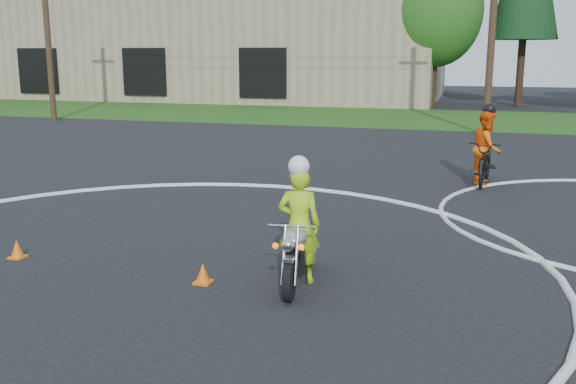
# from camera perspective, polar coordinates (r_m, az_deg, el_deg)

# --- Properties ---
(ground) EXTENTS (120.00, 120.00, 0.00)m
(ground) POSITION_cam_1_polar(r_m,az_deg,el_deg) (7.94, -21.47, -12.58)
(ground) COLOR black
(ground) RESTS_ON ground
(grass_strip) EXTENTS (120.00, 10.00, 0.02)m
(grass_strip) POSITION_cam_1_polar(r_m,az_deg,el_deg) (33.09, 8.32, 6.61)
(grass_strip) COLOR #1E4714
(grass_strip) RESTS_ON ground
(course_markings) EXTENTS (19.05, 19.05, 0.12)m
(course_markings) POSITION_cam_1_polar(r_m,az_deg,el_deg) (10.75, 2.51, -5.13)
(course_markings) COLOR silver
(course_markings) RESTS_ON ground
(primary_motorcycle) EXTENTS (0.66, 1.88, 0.99)m
(primary_motorcycle) POSITION_cam_1_polar(r_m,az_deg,el_deg) (9.06, 0.80, -5.34)
(primary_motorcycle) COLOR black
(primary_motorcycle) RESTS_ON ground
(rider_primary_grp) EXTENTS (0.65, 0.46, 1.84)m
(rider_primary_grp) POSITION_cam_1_polar(r_m,az_deg,el_deg) (9.07, 0.99, -2.65)
(rider_primary_grp) COLOR #A6D716
(rider_primary_grp) RESTS_ON ground
(rider_second_grp) EXTENTS (0.95, 2.16, 2.02)m
(rider_second_grp) POSITION_cam_1_polar(r_m,az_deg,el_deg) (16.70, 17.22, 3.10)
(rider_second_grp) COLOR black
(rider_second_grp) RESTS_ON ground
(traffic_cones) EXTENTS (18.24, 10.28, 0.30)m
(traffic_cones) POSITION_cam_1_polar(r_m,az_deg,el_deg) (9.42, 20.60, -7.67)
(traffic_cones) COLOR orange
(traffic_cones) RESTS_ON ground
(warehouse) EXTENTS (41.00, 17.00, 8.30)m
(warehouse) POSITION_cam_1_polar(r_m,az_deg,el_deg) (50.90, -10.31, 13.18)
(warehouse) COLOR tan
(warehouse) RESTS_ON ground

